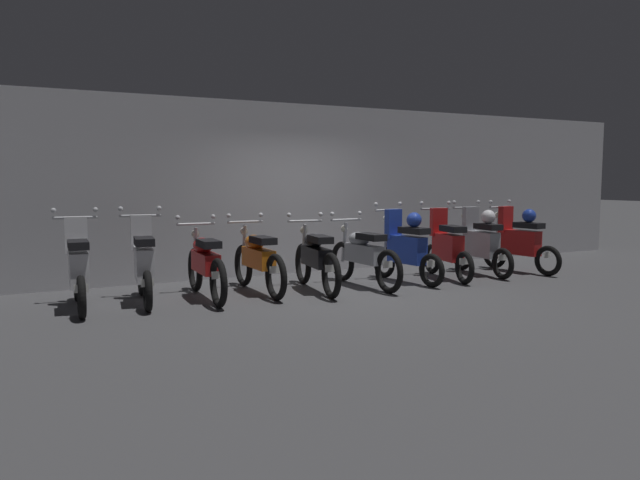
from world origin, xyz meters
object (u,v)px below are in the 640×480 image
(motorbike_slot_5, at_px, (363,255))
(motorbike_slot_7, at_px, (447,247))
(motorbike_slot_6, at_px, (406,247))
(motorbike_slot_2, at_px, (205,264))
(motorbike_slot_1, at_px, (144,264))
(motorbike_slot_3, at_px, (258,259))
(motorbike_slot_8, at_px, (481,242))
(motorbike_slot_0, at_px, (78,268))
(motorbike_slot_9, at_px, (520,241))
(motorbike_slot_4, at_px, (316,258))

(motorbike_slot_5, distance_m, motorbike_slot_7, 1.66)
(motorbike_slot_7, bearing_deg, motorbike_slot_6, -179.41)
(motorbike_slot_2, height_order, motorbike_slot_7, motorbike_slot_7)
(motorbike_slot_1, distance_m, motorbike_slot_3, 1.64)
(motorbike_slot_1, xyz_separation_m, motorbike_slot_8, (5.77, -0.14, 0.04))
(motorbike_slot_0, height_order, motorbike_slot_6, same)
(motorbike_slot_9, bearing_deg, motorbike_slot_6, 179.81)
(motorbike_slot_4, relative_size, motorbike_slot_7, 1.17)
(motorbike_slot_8, bearing_deg, motorbike_slot_3, 177.91)
(motorbike_slot_0, relative_size, motorbike_slot_5, 0.86)
(motorbike_slot_0, relative_size, motorbike_slot_1, 1.00)
(motorbike_slot_2, distance_m, motorbike_slot_4, 1.66)
(motorbike_slot_8, height_order, motorbike_slot_9, same)
(motorbike_slot_0, xyz_separation_m, motorbike_slot_9, (7.41, -0.19, 0.04))
(motorbike_slot_1, distance_m, motorbike_slot_6, 4.12)
(motorbike_slot_0, bearing_deg, motorbike_slot_7, -1.70)
(motorbike_slot_1, height_order, motorbike_slot_7, same)
(motorbike_slot_0, relative_size, motorbike_slot_6, 1.00)
(motorbike_slot_0, bearing_deg, motorbike_slot_3, 1.27)
(motorbike_slot_4, height_order, motorbike_slot_6, motorbike_slot_6)
(motorbike_slot_1, xyz_separation_m, motorbike_slot_4, (2.47, -0.24, -0.04))
(motorbike_slot_8, distance_m, motorbike_slot_9, 0.82)
(motorbike_slot_1, relative_size, motorbike_slot_5, 0.86)
(motorbike_slot_4, bearing_deg, motorbike_slot_7, 0.49)
(motorbike_slot_8, bearing_deg, motorbike_slot_5, -177.21)
(motorbike_slot_5, bearing_deg, motorbike_slot_2, 176.18)
(motorbike_slot_0, relative_size, motorbike_slot_3, 0.86)
(motorbike_slot_1, relative_size, motorbike_slot_3, 0.86)
(motorbike_slot_7, bearing_deg, motorbike_slot_4, -179.51)
(motorbike_slot_9, bearing_deg, motorbike_slot_5, -179.52)
(motorbike_slot_6, distance_m, motorbike_slot_9, 2.47)
(motorbike_slot_5, height_order, motorbike_slot_7, motorbike_slot_7)
(motorbike_slot_0, relative_size, motorbike_slot_7, 1.01)
(motorbike_slot_7, bearing_deg, motorbike_slot_8, 5.29)
(motorbike_slot_5, bearing_deg, motorbike_slot_3, 170.67)
(motorbike_slot_3, relative_size, motorbike_slot_8, 1.16)
(motorbike_slot_0, height_order, motorbike_slot_9, same)
(motorbike_slot_7, bearing_deg, motorbike_slot_2, 178.33)
(motorbike_slot_0, relative_size, motorbike_slot_9, 1.00)
(motorbike_slot_7, relative_size, motorbike_slot_9, 0.99)
(motorbike_slot_0, relative_size, motorbike_slot_2, 0.86)
(motorbike_slot_4, xyz_separation_m, motorbike_slot_8, (3.30, 0.10, 0.08))
(motorbike_slot_1, distance_m, motorbike_slot_7, 4.95)
(motorbike_slot_5, bearing_deg, motorbike_slot_1, 175.42)
(motorbike_slot_3, relative_size, motorbike_slot_7, 1.17)
(motorbike_slot_0, height_order, motorbike_slot_4, motorbike_slot_0)
(motorbike_slot_1, xyz_separation_m, motorbike_slot_5, (3.29, -0.26, -0.04))
(motorbike_slot_5, height_order, motorbike_slot_9, motorbike_slot_9)
(motorbike_slot_8, bearing_deg, motorbike_slot_0, 179.17)
(motorbike_slot_4, bearing_deg, motorbike_slot_3, 163.38)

